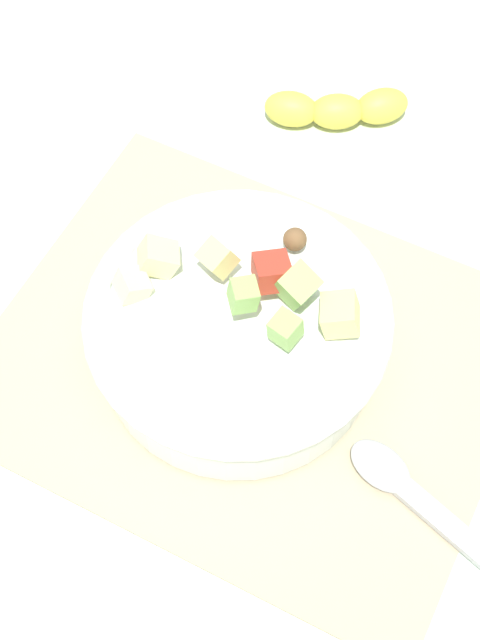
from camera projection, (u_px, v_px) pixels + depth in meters
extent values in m
plane|color=silver|center=(251.00, 362.00, 0.84)|extent=(2.40, 2.40, 0.00)
cube|color=tan|center=(251.00, 361.00, 0.83)|extent=(0.44, 0.36, 0.01)
cylinder|color=white|center=(240.00, 332.00, 0.81)|extent=(0.24, 0.24, 0.06)
torus|color=white|center=(240.00, 312.00, 0.78)|extent=(0.26, 0.26, 0.02)
cube|color=#E5D684|center=(217.00, 258.00, 0.78)|extent=(0.04, 0.04, 0.03)
cube|color=#93C160|center=(243.00, 296.00, 0.75)|extent=(0.03, 0.03, 0.03)
cube|color=#BC3828|center=(271.00, 271.00, 0.77)|extent=(0.04, 0.04, 0.03)
cube|color=#93C160|center=(285.00, 329.00, 0.74)|extent=(0.03, 0.03, 0.03)
cube|color=beige|center=(132.00, 285.00, 0.78)|extent=(0.04, 0.04, 0.03)
cube|color=beige|center=(158.00, 257.00, 0.79)|extent=(0.04, 0.04, 0.03)
sphere|color=brown|center=(294.00, 239.00, 0.80)|extent=(0.03, 0.03, 0.03)
cube|color=#93C160|center=(297.00, 285.00, 0.76)|extent=(0.04, 0.04, 0.05)
cube|color=#E5D684|center=(340.00, 314.00, 0.76)|extent=(0.04, 0.04, 0.03)
ellipsoid|color=#B7B7BC|center=(380.00, 466.00, 0.77)|extent=(0.06, 0.05, 0.01)
cube|color=#B7B7BC|center=(471.00, 546.00, 0.74)|extent=(0.15, 0.06, 0.01)
ellipsoid|color=yellow|center=(291.00, 109.00, 0.96)|extent=(0.06, 0.05, 0.04)
ellipsoid|color=yellow|center=(337.00, 112.00, 0.96)|extent=(0.07, 0.06, 0.04)
ellipsoid|color=yellow|center=(382.00, 106.00, 0.96)|extent=(0.06, 0.06, 0.04)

